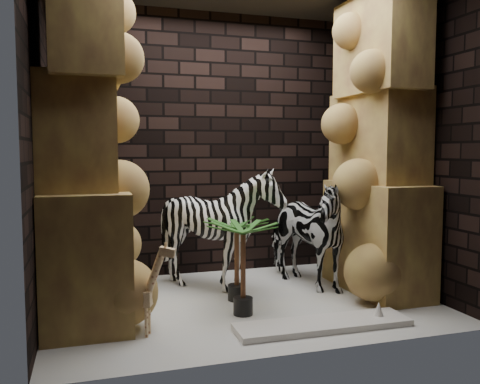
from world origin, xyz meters
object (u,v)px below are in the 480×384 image
object	(u,v)px
giraffe_toy	(135,288)
palm_front	(237,259)
zebra_left	(220,235)
palm_back	(243,268)
surfboard	(323,324)
zebra_right	(302,224)

from	to	relation	value
giraffe_toy	palm_front	xyz separation A→B (m)	(1.01, 0.64, 0.02)
zebra_left	palm_back	world-z (taller)	zebra_left
surfboard	giraffe_toy	bearing A→B (deg)	170.32
palm_front	palm_back	xyz separation A→B (m)	(-0.07, -0.42, 0.01)
zebra_right	palm_front	distance (m)	0.88
zebra_right	giraffe_toy	bearing A→B (deg)	-168.88
palm_front	palm_back	world-z (taller)	palm_back
giraffe_toy	surfboard	size ratio (longest dim) A/B	0.52
zebra_left	giraffe_toy	bearing A→B (deg)	-136.04
surfboard	zebra_right	bearing A→B (deg)	75.09
giraffe_toy	surfboard	distance (m)	1.53
giraffe_toy	surfboard	xyz separation A→B (m)	(1.46, -0.28, -0.35)
zebra_left	palm_back	distance (m)	0.83
giraffe_toy	surfboard	world-z (taller)	giraffe_toy
palm_front	zebra_left	bearing A→B (deg)	97.89
zebra_right	palm_front	world-z (taller)	zebra_right
palm_front	palm_back	distance (m)	0.42
zebra_left	giraffe_toy	size ratio (longest dim) A/B	1.67
zebra_right	zebra_left	xyz separation A→B (m)	(-0.85, 0.13, -0.09)
zebra_right	palm_back	size ratio (longest dim) A/B	1.62
zebra_right	zebra_left	bearing A→B (deg)	155.63
zebra_left	palm_back	bearing A→B (deg)	-94.21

